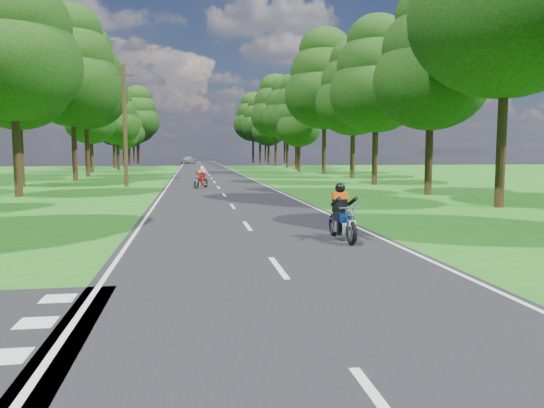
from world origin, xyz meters
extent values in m
plane|color=#225E15|center=(0.00, 0.00, 0.00)|extent=(160.00, 160.00, 0.00)
cube|color=black|center=(0.00, 50.00, 0.01)|extent=(7.00, 140.00, 0.02)
cube|color=silver|center=(0.00, 2.00, 0.02)|extent=(0.12, 2.00, 0.01)
cube|color=silver|center=(0.00, 8.00, 0.02)|extent=(0.12, 2.00, 0.01)
cube|color=silver|center=(0.00, 14.00, 0.02)|extent=(0.12, 2.00, 0.01)
cube|color=silver|center=(0.00, 20.00, 0.02)|extent=(0.12, 2.00, 0.01)
cube|color=silver|center=(0.00, 26.00, 0.02)|extent=(0.12, 2.00, 0.01)
cube|color=silver|center=(0.00, 32.00, 0.02)|extent=(0.12, 2.00, 0.01)
cube|color=silver|center=(0.00, 38.00, 0.02)|extent=(0.12, 2.00, 0.01)
cube|color=silver|center=(0.00, 44.00, 0.02)|extent=(0.12, 2.00, 0.01)
cube|color=silver|center=(0.00, 50.00, 0.02)|extent=(0.12, 2.00, 0.01)
cube|color=silver|center=(0.00, 56.00, 0.02)|extent=(0.12, 2.00, 0.01)
cube|color=silver|center=(0.00, 62.00, 0.02)|extent=(0.12, 2.00, 0.01)
cube|color=silver|center=(0.00, 68.00, 0.02)|extent=(0.12, 2.00, 0.01)
cube|color=silver|center=(0.00, 74.00, 0.02)|extent=(0.12, 2.00, 0.01)
cube|color=silver|center=(0.00, 80.00, 0.02)|extent=(0.12, 2.00, 0.01)
cube|color=silver|center=(0.00, 86.00, 0.02)|extent=(0.12, 2.00, 0.01)
cube|color=silver|center=(0.00, 92.00, 0.02)|extent=(0.12, 2.00, 0.01)
cube|color=silver|center=(0.00, 98.00, 0.02)|extent=(0.12, 2.00, 0.01)
cube|color=silver|center=(0.00, 104.00, 0.02)|extent=(0.12, 2.00, 0.01)
cube|color=silver|center=(0.00, 110.00, 0.02)|extent=(0.12, 2.00, 0.01)
cube|color=silver|center=(0.00, 116.00, 0.02)|extent=(0.12, 2.00, 0.01)
cube|color=silver|center=(-3.30, 50.00, 0.02)|extent=(0.10, 140.00, 0.01)
cube|color=silver|center=(3.30, 50.00, 0.02)|extent=(0.10, 140.00, 0.01)
cube|color=silver|center=(-3.80, -2.10, 0.02)|extent=(0.50, 0.50, 0.01)
cube|color=silver|center=(-3.80, -0.90, 0.02)|extent=(0.50, 0.50, 0.01)
cube|color=silver|center=(-3.80, 0.30, 0.02)|extent=(0.50, 0.50, 0.01)
cylinder|color=black|center=(-10.57, 20.76, 1.96)|extent=(0.40, 0.40, 3.91)
ellipsoid|color=black|center=(-10.57, 20.76, 6.78)|extent=(6.85, 6.85, 5.82)
ellipsoid|color=black|center=(-10.57, 20.76, 8.68)|extent=(5.87, 5.87, 4.99)
cylinder|color=black|center=(-12.94, 29.18, 1.90)|extent=(0.40, 0.40, 3.79)
ellipsoid|color=black|center=(-12.94, 29.18, 6.57)|extent=(6.64, 6.64, 5.64)
ellipsoid|color=black|center=(-12.94, 29.18, 8.41)|extent=(5.69, 5.69, 4.84)
ellipsoid|color=black|center=(-12.94, 29.18, 10.26)|extent=(4.27, 4.27, 3.63)
cylinder|color=black|center=(-10.82, 35.60, 2.16)|extent=(0.40, 0.40, 4.32)
ellipsoid|color=black|center=(-10.82, 35.60, 7.47)|extent=(7.56, 7.56, 6.42)
ellipsoid|color=black|center=(-10.82, 35.60, 9.58)|extent=(6.48, 6.48, 5.51)
ellipsoid|color=black|center=(-10.82, 35.60, 11.68)|extent=(4.86, 4.86, 4.13)
cylinder|color=black|center=(-11.26, 43.10, 2.20)|extent=(0.40, 0.40, 4.40)
ellipsoid|color=black|center=(-11.26, 43.10, 7.62)|extent=(7.71, 7.71, 6.55)
ellipsoid|color=black|center=(-11.26, 43.10, 9.77)|extent=(6.60, 6.60, 5.61)
ellipsoid|color=black|center=(-11.26, 43.10, 11.92)|extent=(4.95, 4.95, 4.21)
cylinder|color=black|center=(-12.61, 52.78, 1.60)|extent=(0.40, 0.40, 3.20)
ellipsoid|color=black|center=(-12.61, 52.78, 5.54)|extent=(5.60, 5.60, 4.76)
ellipsoid|color=black|center=(-12.61, 52.78, 7.10)|extent=(4.80, 4.80, 4.08)
ellipsoid|color=black|center=(-12.61, 52.78, 8.66)|extent=(3.60, 3.60, 3.06)
cylinder|color=black|center=(-10.75, 60.15, 1.61)|extent=(0.40, 0.40, 3.22)
ellipsoid|color=black|center=(-10.75, 60.15, 5.58)|extent=(5.64, 5.64, 4.79)
ellipsoid|color=black|center=(-10.75, 60.15, 7.15)|extent=(4.83, 4.83, 4.11)
ellipsoid|color=black|center=(-10.75, 60.15, 8.72)|extent=(3.62, 3.62, 3.08)
cylinder|color=black|center=(-12.29, 67.91, 1.80)|extent=(0.40, 0.40, 3.61)
ellipsoid|color=black|center=(-12.29, 67.91, 6.25)|extent=(6.31, 6.31, 5.37)
ellipsoid|color=black|center=(-12.29, 67.91, 8.01)|extent=(5.41, 5.41, 4.60)
ellipsoid|color=black|center=(-12.29, 67.91, 9.76)|extent=(4.06, 4.06, 3.45)
cylinder|color=black|center=(-11.94, 75.74, 1.33)|extent=(0.40, 0.40, 2.67)
ellipsoid|color=black|center=(-11.94, 75.74, 4.62)|extent=(4.67, 4.67, 3.97)
ellipsoid|color=black|center=(-11.94, 75.74, 5.92)|extent=(4.00, 4.00, 3.40)
ellipsoid|color=black|center=(-11.94, 75.74, 7.22)|extent=(3.00, 3.00, 2.55)
cylinder|color=black|center=(-12.18, 84.90, 1.54)|extent=(0.40, 0.40, 3.09)
ellipsoid|color=black|center=(-12.18, 84.90, 5.34)|extent=(5.40, 5.40, 4.59)
ellipsoid|color=black|center=(-12.18, 84.90, 6.85)|extent=(4.63, 4.63, 3.93)
ellipsoid|color=black|center=(-12.18, 84.90, 8.35)|extent=(3.47, 3.47, 2.95)
cylinder|color=black|center=(-11.23, 91.41, 2.24)|extent=(0.40, 0.40, 4.48)
ellipsoid|color=black|center=(-11.23, 91.41, 7.75)|extent=(7.84, 7.84, 6.66)
ellipsoid|color=black|center=(-11.23, 91.41, 9.94)|extent=(6.72, 6.72, 5.71)
ellipsoid|color=black|center=(-11.23, 91.41, 12.12)|extent=(5.04, 5.04, 4.28)
cylinder|color=black|center=(-12.28, 100.39, 2.05)|extent=(0.40, 0.40, 4.09)
ellipsoid|color=black|center=(-12.28, 100.39, 7.09)|extent=(7.16, 7.16, 6.09)
ellipsoid|color=black|center=(-12.28, 100.39, 9.08)|extent=(6.14, 6.14, 5.22)
ellipsoid|color=black|center=(-12.28, 100.39, 11.08)|extent=(4.61, 4.61, 3.92)
cylinder|color=black|center=(11.06, 12.20, 2.28)|extent=(0.40, 0.40, 4.56)
ellipsoid|color=black|center=(11.06, 12.20, 7.89)|extent=(7.98, 7.98, 6.78)
cylinder|color=black|center=(10.92, 18.69, 1.75)|extent=(0.40, 0.40, 3.49)
ellipsoid|color=black|center=(10.92, 18.69, 6.05)|extent=(6.12, 6.12, 5.20)
ellipsoid|color=black|center=(10.92, 18.69, 7.75)|extent=(5.24, 5.24, 4.46)
ellipsoid|color=black|center=(10.92, 18.69, 9.46)|extent=(3.93, 3.93, 3.34)
cylinder|color=black|center=(11.06, 27.58, 1.85)|extent=(0.40, 0.40, 3.69)
ellipsoid|color=black|center=(11.06, 27.58, 6.39)|extent=(6.46, 6.46, 5.49)
ellipsoid|color=black|center=(11.06, 27.58, 8.19)|extent=(5.54, 5.54, 4.71)
ellipsoid|color=black|center=(11.06, 27.58, 9.99)|extent=(4.15, 4.15, 3.53)
cylinder|color=black|center=(12.17, 36.42, 1.87)|extent=(0.40, 0.40, 3.74)
ellipsoid|color=black|center=(12.17, 36.42, 6.48)|extent=(6.55, 6.55, 5.57)
ellipsoid|color=black|center=(12.17, 36.42, 8.31)|extent=(5.62, 5.62, 4.77)
ellipsoid|color=black|center=(12.17, 36.42, 10.13)|extent=(4.21, 4.21, 3.58)
cylinder|color=black|center=(11.72, 44.72, 2.32)|extent=(0.40, 0.40, 4.64)
ellipsoid|color=black|center=(11.72, 44.72, 8.04)|extent=(8.12, 8.12, 6.91)
ellipsoid|color=black|center=(11.72, 44.72, 10.30)|extent=(6.96, 6.96, 5.92)
ellipsoid|color=black|center=(11.72, 44.72, 12.56)|extent=(5.22, 5.22, 4.44)
cylinder|color=black|center=(10.55, 51.92, 1.45)|extent=(0.40, 0.40, 2.91)
ellipsoid|color=black|center=(10.55, 51.92, 5.03)|extent=(5.09, 5.09, 4.33)
ellipsoid|color=black|center=(10.55, 51.92, 6.45)|extent=(4.36, 4.36, 3.71)
ellipsoid|color=black|center=(10.55, 51.92, 7.87)|extent=(3.27, 3.27, 2.78)
cylinder|color=black|center=(11.77, 59.40, 1.94)|extent=(0.40, 0.40, 3.88)
ellipsoid|color=black|center=(11.77, 59.40, 6.71)|extent=(6.78, 6.78, 5.77)
ellipsoid|color=black|center=(11.77, 59.40, 8.60)|extent=(5.81, 5.81, 4.94)
ellipsoid|color=black|center=(11.77, 59.40, 10.49)|extent=(4.36, 4.36, 3.71)
cylinder|color=black|center=(12.10, 67.87, 2.09)|extent=(0.40, 0.40, 4.18)
ellipsoid|color=black|center=(12.10, 67.87, 7.23)|extent=(7.31, 7.31, 6.21)
ellipsoid|color=black|center=(12.10, 67.87, 9.27)|extent=(6.27, 6.27, 5.33)
ellipsoid|color=black|center=(12.10, 67.87, 11.31)|extent=(4.70, 4.70, 4.00)
cylinder|color=black|center=(11.80, 76.83, 2.32)|extent=(0.40, 0.40, 4.63)
ellipsoid|color=black|center=(11.80, 76.83, 8.02)|extent=(8.11, 8.11, 6.89)
ellipsoid|color=black|center=(11.80, 76.83, 10.28)|extent=(6.95, 6.95, 5.91)
ellipsoid|color=black|center=(11.80, 76.83, 12.54)|extent=(5.21, 5.21, 4.43)
cylinder|color=black|center=(11.69, 84.12, 1.68)|extent=(0.40, 0.40, 3.36)
ellipsoid|color=black|center=(11.69, 84.12, 5.82)|extent=(5.88, 5.88, 5.00)
ellipsoid|color=black|center=(11.69, 84.12, 7.46)|extent=(5.04, 5.04, 4.29)
ellipsoid|color=black|center=(11.69, 84.12, 9.10)|extent=(3.78, 3.78, 3.21)
cylinder|color=black|center=(11.14, 91.34, 2.04)|extent=(0.40, 0.40, 4.09)
ellipsoid|color=black|center=(11.14, 91.34, 7.07)|extent=(7.15, 7.15, 6.08)
ellipsoid|color=black|center=(11.14, 91.34, 9.07)|extent=(6.13, 6.13, 5.21)
ellipsoid|color=black|center=(11.14, 91.34, 11.06)|extent=(4.60, 4.60, 3.91)
cylinder|color=black|center=(10.68, 99.10, 2.24)|extent=(0.40, 0.40, 4.48)
ellipsoid|color=black|center=(10.68, 99.10, 7.76)|extent=(7.84, 7.84, 6.66)
ellipsoid|color=black|center=(10.68, 99.10, 9.94)|extent=(6.72, 6.72, 5.71)
ellipsoid|color=black|center=(10.68, 99.10, 12.13)|extent=(5.04, 5.04, 4.28)
cylinder|color=black|center=(-14.00, 110.00, 1.92)|extent=(0.40, 0.40, 3.84)
ellipsoid|color=black|center=(-14.00, 110.00, 6.65)|extent=(6.72, 6.72, 5.71)
ellipsoid|color=black|center=(-14.00, 110.00, 8.52)|extent=(5.76, 5.76, 4.90)
ellipsoid|color=black|center=(-14.00, 110.00, 10.39)|extent=(4.32, 4.32, 3.67)
cylinder|color=black|center=(15.00, 112.00, 2.08)|extent=(0.40, 0.40, 4.16)
ellipsoid|color=black|center=(15.00, 112.00, 7.20)|extent=(7.28, 7.28, 6.19)
ellipsoid|color=black|center=(15.00, 112.00, 9.23)|extent=(6.24, 6.24, 5.30)
ellipsoid|color=black|center=(15.00, 112.00, 11.26)|extent=(4.68, 4.68, 3.98)
cylinder|color=black|center=(-16.00, 95.00, 1.76)|extent=(0.40, 0.40, 3.52)
ellipsoid|color=black|center=(-16.00, 95.00, 6.09)|extent=(6.16, 6.16, 5.24)
ellipsoid|color=black|center=(-16.00, 95.00, 7.81)|extent=(5.28, 5.28, 4.49)
ellipsoid|color=black|center=(-16.00, 95.00, 9.53)|extent=(3.96, 3.96, 3.37)
cylinder|color=black|center=(17.00, 98.00, 2.24)|extent=(0.40, 0.40, 4.48)
ellipsoid|color=black|center=(17.00, 98.00, 7.76)|extent=(7.84, 7.84, 6.66)
ellipsoid|color=black|center=(17.00, 98.00, 9.94)|extent=(6.72, 6.72, 5.71)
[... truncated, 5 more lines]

